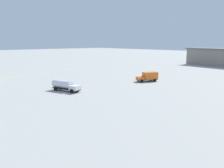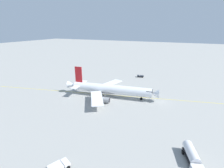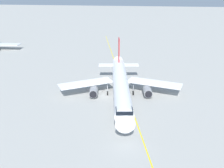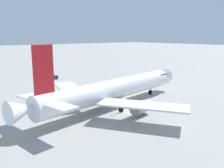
% 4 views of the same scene
% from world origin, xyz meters
% --- Properties ---
extents(ground_plane, '(600.00, 600.00, 0.00)m').
position_xyz_m(ground_plane, '(0.00, 0.00, 0.00)').
color(ground_plane, '#9E9E99').
extents(airliner_main, '(39.83, 31.89, 12.16)m').
position_xyz_m(airliner_main, '(0.25, -3.69, 3.21)').
color(airliner_main, white).
rests_on(airliner_main, ground_plane).
extents(taxiway_centreline, '(162.76, 37.96, 0.01)m').
position_xyz_m(taxiway_centreline, '(0.76, -5.34, 0.00)').
color(taxiway_centreline, yellow).
rests_on(taxiway_centreline, ground_plane).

